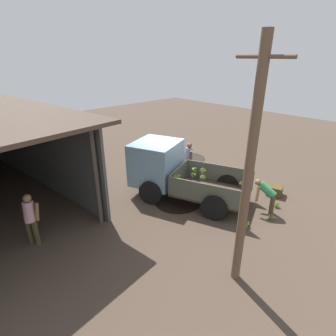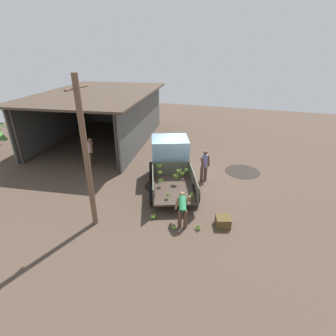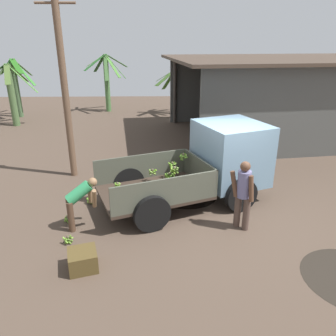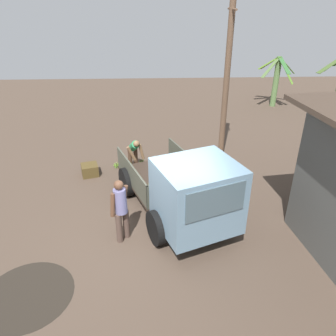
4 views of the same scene
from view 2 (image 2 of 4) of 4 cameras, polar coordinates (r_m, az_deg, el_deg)
ground at (r=13.47m, az=3.18°, el=-2.38°), size 36.00×36.00×0.00m
mud_patch_0 at (r=14.76m, az=15.86°, el=-0.76°), size 1.87×1.87×0.01m
mud_patch_1 at (r=12.79m, az=-1.15°, el=-3.91°), size 1.75×1.75×0.01m
cargo_truck at (r=12.98m, az=0.52°, el=1.91°), size 4.74×3.28×2.06m
warehouse_shed at (r=19.26m, az=-14.25°, el=13.33°), size 11.22×8.39×3.40m
utility_pole at (r=9.38m, az=-17.40°, el=2.55°), size 1.11×0.20×5.49m
banana_palm_5 at (r=24.75m, az=-6.11°, el=14.52°), size 2.38×1.79×3.16m
person_foreground_visitor at (r=12.97m, az=7.93°, el=0.80°), size 0.55×0.49×1.66m
person_worker_loading at (r=9.88m, az=3.15°, el=-8.68°), size 0.79×0.63×1.21m
person_bystander_near_shed at (r=15.37m, az=-16.56°, el=3.76°), size 0.50×0.50×1.58m
banana_bunch_on_ground_0 at (r=10.00m, az=1.26°, el=-12.56°), size 0.20×0.21×0.19m
banana_bunch_on_ground_1 at (r=10.52m, az=-3.24°, el=-10.38°), size 0.26×0.25×0.21m
banana_bunch_on_ground_2 at (r=10.02m, az=6.58°, el=-12.67°), size 0.24×0.24×0.19m
wooden_crate_0 at (r=10.30m, az=11.87°, el=-11.33°), size 0.66×0.66×0.38m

